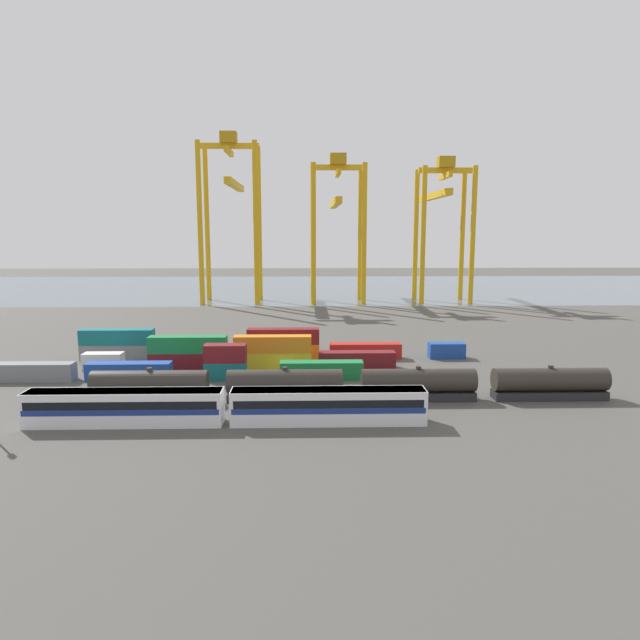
{
  "coord_description": "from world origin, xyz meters",
  "views": [
    {
      "loc": [
        3.53,
        -81.91,
        21.24
      ],
      "look_at": [
        6.22,
        26.8,
        4.02
      ],
      "focal_mm": 31.24,
      "sensor_mm": 36.0,
      "label": 1
    }
  ],
  "objects_px": {
    "shipping_container_8": "(273,360)",
    "shipping_container_16": "(365,351)",
    "shipping_container_0": "(32,372)",
    "shipping_container_17": "(447,350)",
    "gantry_crane_east": "(441,213)",
    "passenger_train": "(227,405)",
    "shipping_container_10": "(357,360)",
    "gantry_crane_central": "(337,214)",
    "freight_tank_row": "(352,384)",
    "gantry_crane_west": "(231,202)"
  },
  "relations": [
    {
      "from": "shipping_container_10",
      "to": "shipping_container_16",
      "type": "bearing_deg",
      "value": 72.84
    },
    {
      "from": "shipping_container_0",
      "to": "shipping_container_17",
      "type": "height_order",
      "value": "same"
    },
    {
      "from": "passenger_train",
      "to": "freight_tank_row",
      "type": "relative_size",
      "value": 0.68
    },
    {
      "from": "freight_tank_row",
      "to": "gantry_crane_east",
      "type": "bearing_deg",
      "value": 71.06
    },
    {
      "from": "shipping_container_10",
      "to": "gantry_crane_west",
      "type": "height_order",
      "value": "gantry_crane_west"
    },
    {
      "from": "shipping_container_0",
      "to": "shipping_container_16",
      "type": "height_order",
      "value": "same"
    },
    {
      "from": "shipping_container_16",
      "to": "gantry_crane_east",
      "type": "relative_size",
      "value": 0.28
    },
    {
      "from": "shipping_container_0",
      "to": "gantry_crane_east",
      "type": "xyz_separation_m",
      "value": [
        81.46,
        94.5,
        25.72
      ]
    },
    {
      "from": "gantry_crane_central",
      "to": "gantry_crane_east",
      "type": "xyz_separation_m",
      "value": [
        32.24,
        0.17,
        0.3
      ]
    },
    {
      "from": "shipping_container_8",
      "to": "shipping_container_10",
      "type": "xyz_separation_m",
      "value": [
        13.24,
        0.0,
        0.0
      ]
    },
    {
      "from": "passenger_train",
      "to": "gantry_crane_central",
      "type": "xyz_separation_m",
      "value": [
        18.46,
        113.39,
        24.58
      ]
    },
    {
      "from": "shipping_container_17",
      "to": "gantry_crane_central",
      "type": "relative_size",
      "value": 0.14
    },
    {
      "from": "shipping_container_10",
      "to": "shipping_container_16",
      "type": "relative_size",
      "value": 1.0
    },
    {
      "from": "freight_tank_row",
      "to": "shipping_container_17",
      "type": "height_order",
      "value": "freight_tank_row"
    },
    {
      "from": "shipping_container_17",
      "to": "gantry_crane_east",
      "type": "relative_size",
      "value": 0.14
    },
    {
      "from": "shipping_container_16",
      "to": "shipping_container_10",
      "type": "bearing_deg",
      "value": -107.16
    },
    {
      "from": "freight_tank_row",
      "to": "gantry_crane_east",
      "type": "height_order",
      "value": "gantry_crane_east"
    },
    {
      "from": "shipping_container_8",
      "to": "shipping_container_0",
      "type": "bearing_deg",
      "value": -169.14
    },
    {
      "from": "gantry_crane_west",
      "to": "shipping_container_10",
      "type": "bearing_deg",
      "value": -70.61
    },
    {
      "from": "shipping_container_0",
      "to": "shipping_container_17",
      "type": "bearing_deg",
      "value": 11.72
    },
    {
      "from": "freight_tank_row",
      "to": "shipping_container_8",
      "type": "height_order",
      "value": "freight_tank_row"
    },
    {
      "from": "shipping_container_8",
      "to": "shipping_container_17",
      "type": "relative_size",
      "value": 2.0
    },
    {
      "from": "shipping_container_8",
      "to": "gantry_crane_central",
      "type": "xyz_separation_m",
      "value": [
        14.86,
        87.74,
        25.43
      ]
    },
    {
      "from": "shipping_container_0",
      "to": "gantry_crane_east",
      "type": "relative_size",
      "value": 0.28
    },
    {
      "from": "shipping_container_8",
      "to": "gantry_crane_west",
      "type": "xyz_separation_m",
      "value": [
        -17.37,
        86.98,
        28.99
      ]
    },
    {
      "from": "freight_tank_row",
      "to": "gantry_crane_east",
      "type": "distance_m",
      "value": 113.88
    },
    {
      "from": "passenger_train",
      "to": "shipping_container_16",
      "type": "xyz_separation_m",
      "value": [
        18.88,
        32.24,
        -0.84
      ]
    },
    {
      "from": "shipping_container_17",
      "to": "gantry_crane_central",
      "type": "distance_m",
      "value": 86.24
    },
    {
      "from": "gantry_crane_central",
      "to": "shipping_container_10",
      "type": "bearing_deg",
      "value": -91.06
    },
    {
      "from": "freight_tank_row",
      "to": "shipping_container_8",
      "type": "relative_size",
      "value": 5.41
    },
    {
      "from": "shipping_container_16",
      "to": "shipping_container_17",
      "type": "relative_size",
      "value": 2.0
    },
    {
      "from": "gantry_crane_west",
      "to": "gantry_crane_central",
      "type": "bearing_deg",
      "value": 1.35
    },
    {
      "from": "shipping_container_8",
      "to": "shipping_container_10",
      "type": "bearing_deg",
      "value": 0.0
    },
    {
      "from": "freight_tank_row",
      "to": "gantry_crane_east",
      "type": "xyz_separation_m",
      "value": [
        36.06,
        105.1,
        24.93
      ]
    },
    {
      "from": "gantry_crane_central",
      "to": "gantry_crane_east",
      "type": "relative_size",
      "value": 1.02
    },
    {
      "from": "passenger_train",
      "to": "shipping_container_17",
      "type": "relative_size",
      "value": 7.36
    },
    {
      "from": "shipping_container_16",
      "to": "gantry_crane_west",
      "type": "bearing_deg",
      "value": 112.11
    },
    {
      "from": "passenger_train",
      "to": "gantry_crane_east",
      "type": "distance_m",
      "value": 126.82
    },
    {
      "from": "shipping_container_10",
      "to": "shipping_container_8",
      "type": "bearing_deg",
      "value": 180.0
    },
    {
      "from": "shipping_container_16",
      "to": "passenger_train",
      "type": "bearing_deg",
      "value": -120.36
    },
    {
      "from": "freight_tank_row",
      "to": "gantry_crane_west",
      "type": "relative_size",
      "value": 1.3
    },
    {
      "from": "shipping_container_16",
      "to": "gantry_crane_east",
      "type": "xyz_separation_m",
      "value": [
        31.82,
        81.32,
        25.72
      ]
    },
    {
      "from": "shipping_container_10",
      "to": "gantry_crane_east",
      "type": "distance_m",
      "value": 97.65
    },
    {
      "from": "freight_tank_row",
      "to": "shipping_container_17",
      "type": "distance_m",
      "value": 29.92
    },
    {
      "from": "shipping_container_8",
      "to": "shipping_container_16",
      "type": "bearing_deg",
      "value": 23.33
    },
    {
      "from": "shipping_container_0",
      "to": "shipping_container_17",
      "type": "xyz_separation_m",
      "value": [
        63.54,
        13.18,
        0.0
      ]
    },
    {
      "from": "shipping_container_0",
      "to": "shipping_container_17",
      "type": "distance_m",
      "value": 64.89
    },
    {
      "from": "shipping_container_0",
      "to": "shipping_container_10",
      "type": "height_order",
      "value": "same"
    },
    {
      "from": "shipping_container_8",
      "to": "gantry_crane_central",
      "type": "distance_m",
      "value": 92.55
    },
    {
      "from": "shipping_container_0",
      "to": "gantry_crane_central",
      "type": "height_order",
      "value": "gantry_crane_central"
    }
  ]
}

